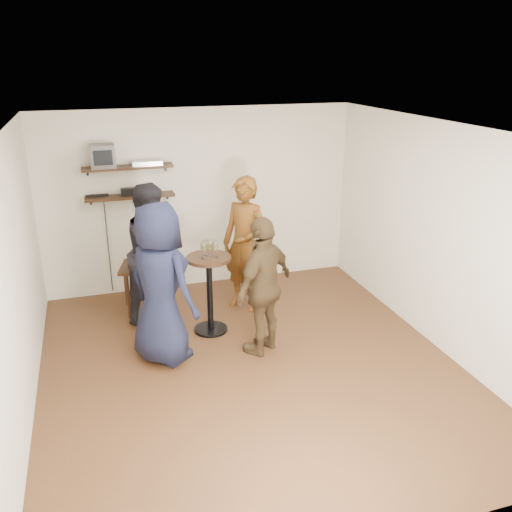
{
  "coord_description": "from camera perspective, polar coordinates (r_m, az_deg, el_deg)",
  "views": [
    {
      "loc": [
        -1.49,
        -5.01,
        3.27
      ],
      "look_at": [
        0.19,
        0.4,
        1.15
      ],
      "focal_mm": 38.0,
      "sensor_mm": 36.0,
      "label": 1
    }
  ],
  "objects": [
    {
      "name": "vase_lilies",
      "position": [
        7.23,
        -12.16,
        1.35
      ],
      "size": [
        0.2,
        0.2,
        0.99
      ],
      "rotation": [
        0.0,
        0.0,
        -0.25
      ],
      "color": "white",
      "rests_on": "side_table"
    },
    {
      "name": "radio",
      "position": [
        7.61,
        -13.22,
        6.62
      ],
      "size": [
        0.22,
        0.1,
        0.1
      ],
      "primitive_type": "cube",
      "color": "black",
      "rests_on": "shelf_lower"
    },
    {
      "name": "shelf_lower",
      "position": [
        7.62,
        -13.12,
        6.13
      ],
      "size": [
        1.2,
        0.25,
        0.04
      ],
      "primitive_type": "cube",
      "color": "black",
      "rests_on": "room"
    },
    {
      "name": "person_dark",
      "position": [
        6.99,
        -10.66,
        0.32
      ],
      "size": [
        1.1,
        1.11,
        1.81
      ],
      "primitive_type": "imported",
      "rotation": [
        0.0,
        0.0,
        0.8
      ],
      "color": "black",
      "rests_on": "room"
    },
    {
      "name": "person_brown",
      "position": [
        6.11,
        0.84,
        -3.2
      ],
      "size": [
        1.0,
        0.89,
        1.63
      ],
      "primitive_type": "imported",
      "rotation": [
        0.0,
        0.0,
        3.78
      ],
      "color": "#48341E",
      "rests_on": "room"
    },
    {
      "name": "wine_glass_br",
      "position": [
        6.5,
        -4.86,
        1.14
      ],
      "size": [
        0.07,
        0.07,
        0.2
      ],
      "color": "silver",
      "rests_on": "drinks_table"
    },
    {
      "name": "person_navy",
      "position": [
        6.0,
        -10.04,
        -2.94
      ],
      "size": [
        1.01,
        1.07,
        1.84
      ],
      "primitive_type": "imported",
      "rotation": [
        0.0,
        0.0,
        2.22
      ],
      "color": "#151931",
      "rests_on": "room"
    },
    {
      "name": "person_plaid",
      "position": [
        7.17,
        -1.16,
        1.24
      ],
      "size": [
        0.76,
        0.78,
        1.81
      ],
      "primitive_type": "imported",
      "rotation": [
        0.0,
        0.0,
        -0.85
      ],
      "color": "red",
      "rests_on": "room"
    },
    {
      "name": "room",
      "position": [
        5.59,
        -0.63,
        -0.16
      ],
      "size": [
        4.58,
        5.08,
        2.68
      ],
      "color": "#442215",
      "rests_on": "ground"
    },
    {
      "name": "drinks_table",
      "position": [
        6.65,
        -4.92,
        -2.94
      ],
      "size": [
        0.54,
        0.54,
        0.99
      ],
      "color": "black",
      "rests_on": "room"
    },
    {
      "name": "dvd_deck",
      "position": [
        7.55,
        -11.44,
        9.61
      ],
      "size": [
        0.4,
        0.24,
        0.06
      ],
      "primitive_type": "cube",
      "color": "silver",
      "rests_on": "shelf_upper"
    },
    {
      "name": "crt_monitor",
      "position": [
        7.5,
        -15.86,
        10.1
      ],
      "size": [
        0.32,
        0.3,
        0.3
      ],
      "primitive_type": "cube",
      "color": "#59595B",
      "rests_on": "shelf_upper"
    },
    {
      "name": "wine_glass_bl",
      "position": [
        6.52,
        -5.33,
        1.14
      ],
      "size": [
        0.06,
        0.06,
        0.19
      ],
      "color": "silver",
      "rests_on": "drinks_table"
    },
    {
      "name": "shelf_upper",
      "position": [
        7.54,
        -13.37,
        9.07
      ],
      "size": [
        1.2,
        0.25,
        0.04
      ],
      "primitive_type": "cube",
      "color": "black",
      "rests_on": "room"
    },
    {
      "name": "side_table",
      "position": [
        7.37,
        -11.91,
        -1.73
      ],
      "size": [
        0.65,
        0.65,
        0.64
      ],
      "rotation": [
        0.0,
        0.0,
        -0.25
      ],
      "color": "black",
      "rests_on": "room"
    },
    {
      "name": "wine_glass_fr",
      "position": [
        6.44,
        -4.3,
        1.06
      ],
      "size": [
        0.07,
        0.07,
        0.21
      ],
      "color": "silver",
      "rests_on": "drinks_table"
    },
    {
      "name": "power_strip",
      "position": [
        7.65,
        -16.39,
        6.13
      ],
      "size": [
        0.3,
        0.05,
        0.03
      ],
      "primitive_type": "cube",
      "color": "black",
      "rests_on": "shelf_lower"
    },
    {
      "name": "wine_glass_fl",
      "position": [
        6.42,
        -5.58,
        0.9
      ],
      "size": [
        0.07,
        0.07,
        0.2
      ],
      "color": "silver",
      "rests_on": "drinks_table"
    }
  ]
}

